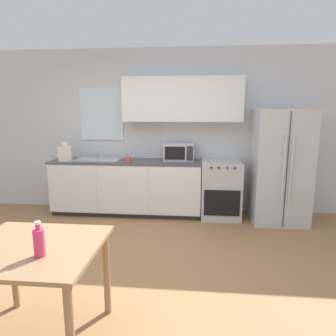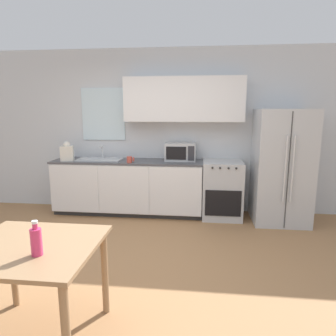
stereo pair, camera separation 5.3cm
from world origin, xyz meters
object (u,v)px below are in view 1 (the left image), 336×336
(microwave, at_px, (179,152))
(dining_table, at_px, (34,262))
(oven_range, at_px, (221,189))
(refrigerator, at_px, (279,166))
(coffee_mug, at_px, (129,160))
(drink_bottle, at_px, (39,242))

(microwave, height_order, dining_table, microwave)
(oven_range, distance_m, refrigerator, 0.97)
(refrigerator, relative_size, coffee_mug, 14.67)
(drink_bottle, bearing_deg, oven_range, 64.68)
(refrigerator, bearing_deg, coffee_mug, -177.11)
(oven_range, bearing_deg, dining_table, -118.45)
(refrigerator, height_order, dining_table, refrigerator)
(refrigerator, relative_size, microwave, 3.50)
(dining_table, bearing_deg, microwave, 73.71)
(oven_range, relative_size, dining_table, 0.97)
(refrigerator, xyz_separation_m, microwave, (-1.55, 0.19, 0.18))
(oven_range, bearing_deg, microwave, 170.64)
(oven_range, relative_size, coffee_mug, 7.78)
(dining_table, bearing_deg, oven_range, 61.55)
(oven_range, height_order, coffee_mug, coffee_mug)
(coffee_mug, bearing_deg, dining_table, -92.03)
(drink_bottle, bearing_deg, refrigerator, 51.87)
(oven_range, height_order, dining_table, oven_range)
(microwave, xyz_separation_m, drink_bottle, (-0.73, -3.10, -0.18))
(oven_range, height_order, refrigerator, refrigerator)
(coffee_mug, xyz_separation_m, drink_bottle, (0.04, -2.79, -0.08))
(oven_range, distance_m, microwave, 0.90)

